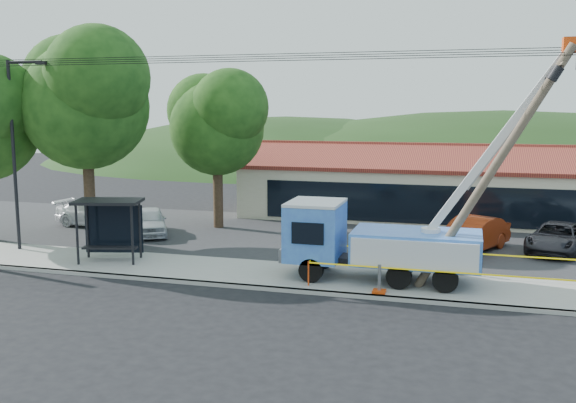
# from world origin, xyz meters

# --- Properties ---
(ground) EXTENTS (120.00, 120.00, 0.00)m
(ground) POSITION_xyz_m (0.00, 0.00, 0.00)
(ground) COLOR black
(ground) RESTS_ON ground
(curb) EXTENTS (60.00, 0.25, 0.15)m
(curb) POSITION_xyz_m (0.00, 2.10, 0.07)
(curb) COLOR gray
(curb) RESTS_ON ground
(sidewalk) EXTENTS (60.00, 4.00, 0.15)m
(sidewalk) POSITION_xyz_m (0.00, 4.00, 0.07)
(sidewalk) COLOR gray
(sidewalk) RESTS_ON ground
(parking_lot) EXTENTS (60.00, 12.00, 0.10)m
(parking_lot) POSITION_xyz_m (0.00, 12.00, 0.05)
(parking_lot) COLOR #28282B
(parking_lot) RESTS_ON ground
(strip_mall) EXTENTS (22.50, 8.53, 4.67)m
(strip_mall) POSITION_xyz_m (4.00, 19.98, 1.88)
(strip_mall) COLOR beige
(strip_mall) RESTS_ON ground
(streetlight) EXTENTS (2.13, 0.22, 9.00)m
(streetlight) POSITION_xyz_m (-13.78, 5.00, 5.30)
(streetlight) COLOR black
(streetlight) RESTS_ON ground
(tree_west_near) EXTENTS (7.56, 6.72, 10.80)m
(tree_west_near) POSITION_xyz_m (-12.00, 8.00, 7.52)
(tree_west_near) COLOR #332316
(tree_west_near) RESTS_ON ground
(tree_lot) EXTENTS (6.30, 5.60, 8.94)m
(tree_lot) POSITION_xyz_m (-7.00, 13.00, 6.21)
(tree_lot) COLOR #332316
(tree_lot) RESTS_ON ground
(hill_west) EXTENTS (78.40, 56.00, 28.00)m
(hill_west) POSITION_xyz_m (-15.00, 55.00, 0.00)
(hill_west) COLOR #1B3212
(hill_west) RESTS_ON ground
(hill_center) EXTENTS (89.60, 64.00, 32.00)m
(hill_center) POSITION_xyz_m (10.00, 55.00, 0.00)
(hill_center) COLOR #1B3212
(hill_center) RESTS_ON ground
(utility_truck) EXTENTS (10.60, 4.06, 9.12)m
(utility_truck) POSITION_xyz_m (3.17, 4.24, 1.78)
(utility_truck) COLOR black
(utility_truck) RESTS_ON ground
(leaning_pole) EXTENTS (5.23, 1.78, 9.02)m
(leaning_pole) POSITION_xyz_m (7.59, 3.70, 5.03)
(leaning_pole) COLOR brown
(leaning_pole) RESTS_ON ground
(bus_shelter) EXTENTS (3.16, 2.37, 2.72)m
(bus_shelter) POSITION_xyz_m (-8.54, 4.20, 2.16)
(bus_shelter) COLOR black
(bus_shelter) RESTS_ON ground
(caution_tape) EXTENTS (10.60, 3.30, 0.95)m
(caution_tape) POSITION_xyz_m (6.12, 4.28, 0.86)
(caution_tape) COLOR #EC430C
(caution_tape) RESTS_ON ground
(car_silver) EXTENTS (3.58, 4.57, 1.46)m
(car_silver) POSITION_xyz_m (-9.74, 10.01, 0.00)
(car_silver) COLOR silver
(car_silver) RESTS_ON ground
(car_red) EXTENTS (3.77, 5.12, 1.61)m
(car_red) POSITION_xyz_m (6.81, 10.62, 0.00)
(car_red) COLOR maroon
(car_red) RESTS_ON ground
(car_white) EXTENTS (5.16, 2.52, 1.45)m
(car_white) POSITION_xyz_m (-13.80, 11.40, 0.00)
(car_white) COLOR white
(car_white) RESTS_ON ground
(car_dark) EXTENTS (3.65, 5.38, 1.37)m
(car_dark) POSITION_xyz_m (10.73, 11.61, 0.00)
(car_dark) COLOR black
(car_dark) RESTS_ON ground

